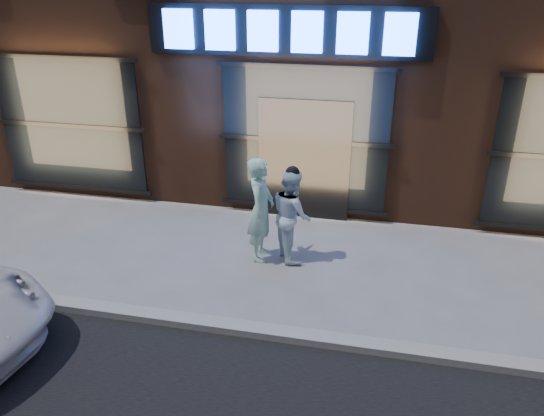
{
  "coord_description": "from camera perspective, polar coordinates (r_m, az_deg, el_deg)",
  "views": [
    {
      "loc": [
        1.47,
        -5.78,
        4.66
      ],
      "look_at": [
        -0.14,
        1.6,
        1.2
      ],
      "focal_mm": 35.0,
      "sensor_mm": 36.0,
      "label": 1
    }
  ],
  "objects": [
    {
      "name": "man_cap",
      "position": [
        9.01,
        2.15,
        -0.72
      ],
      "size": [
        0.91,
        0.98,
        1.61
      ],
      "primitive_type": "imported",
      "rotation": [
        0.0,
        0.0,
        2.07
      ],
      "color": "white",
      "rests_on": "ground"
    },
    {
      "name": "ground",
      "position": [
        7.57,
        -1.61,
        -13.39
      ],
      "size": [
        90.0,
        90.0,
        0.0
      ],
      "primitive_type": "plane",
      "color": "slate",
      "rests_on": "ground"
    },
    {
      "name": "curb",
      "position": [
        7.53,
        -1.61,
        -13.03
      ],
      "size": [
        60.0,
        0.25,
        0.12
      ],
      "primitive_type": "cube",
      "color": "gray",
      "rests_on": "ground"
    },
    {
      "name": "man_bowtie",
      "position": [
        8.94,
        -1.21,
        -0.17
      ],
      "size": [
        0.45,
        0.67,
        1.83
      ],
      "primitive_type": "imported",
      "rotation": [
        0.0,
        0.0,
        1.59
      ],
      "color": "#C2FFE5",
      "rests_on": "ground"
    }
  ]
}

